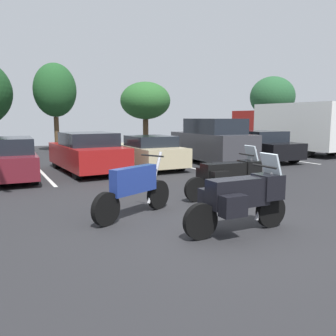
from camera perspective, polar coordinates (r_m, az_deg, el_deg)
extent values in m
cube|color=#262628|center=(6.83, 8.26, -10.00)|extent=(44.00, 44.00, 0.10)
cylinder|color=black|center=(7.00, 16.27, -6.68)|extent=(0.63, 0.13, 0.63)
cylinder|color=black|center=(6.09, 5.27, -8.61)|extent=(0.63, 0.13, 0.63)
cube|color=black|center=(6.41, 11.27, -3.88)|extent=(1.17, 0.40, 0.51)
cylinder|color=#B2B2B7|center=(6.83, 15.66, -3.52)|extent=(0.50, 0.08, 1.10)
cylinder|color=black|center=(6.70, 15.30, 0.27)|extent=(0.04, 0.62, 0.04)
cube|color=black|center=(6.83, 15.81, -2.86)|extent=(0.45, 0.47, 0.46)
cube|color=#B2C1CC|center=(6.80, 16.26, 0.68)|extent=(0.17, 0.44, 0.39)
cube|color=black|center=(6.51, 7.00, -4.81)|extent=(0.44, 0.25, 0.36)
cube|color=black|center=(5.98, 10.50, -6.05)|extent=(0.44, 0.25, 0.36)
cylinder|color=black|center=(9.63, 13.38, -2.60)|extent=(0.62, 0.15, 0.61)
cylinder|color=black|center=(8.74, 4.58, -3.50)|extent=(0.62, 0.15, 0.61)
cube|color=black|center=(9.09, 9.26, -0.54)|extent=(1.28, 0.50, 0.45)
cylinder|color=#B2B2B7|center=(9.49, 12.89, -0.29)|extent=(0.50, 0.10, 1.09)
cylinder|color=black|center=(9.40, 12.57, 2.13)|extent=(0.07, 0.62, 0.04)
cube|color=black|center=(9.50, 12.99, 0.00)|extent=(0.47, 0.53, 0.40)
cube|color=#B2C1CC|center=(9.48, 13.31, 2.40)|extent=(0.19, 0.45, 0.39)
cube|color=black|center=(9.21, 6.07, -1.02)|extent=(0.45, 0.26, 0.36)
cube|color=black|center=(8.61, 8.42, -1.70)|extent=(0.45, 0.26, 0.36)
cylinder|color=black|center=(8.05, -1.60, -4.33)|extent=(0.65, 0.40, 0.66)
cylinder|color=black|center=(6.90, -10.01, -6.56)|extent=(0.65, 0.40, 0.66)
cube|color=navy|center=(7.36, -5.53, -1.93)|extent=(1.18, 0.73, 0.55)
cylinder|color=#B2B2B7|center=(7.87, -2.16, -1.52)|extent=(0.49, 0.29, 1.13)
cylinder|color=black|center=(7.74, -2.56, 2.01)|extent=(0.30, 0.57, 0.04)
cube|color=silver|center=(13.41, -19.29, -1.16)|extent=(0.12, 4.70, 0.01)
cube|color=silver|center=(14.06, -7.71, -0.36)|extent=(0.12, 4.70, 0.01)
cube|color=silver|center=(15.22, 2.47, 0.36)|extent=(0.12, 4.70, 0.01)
cube|color=silver|center=(16.79, 10.99, 0.95)|extent=(0.12, 4.70, 0.01)
cube|color=silver|center=(18.66, 17.92, 1.42)|extent=(0.12, 4.70, 0.01)
cube|color=maroon|center=(13.24, -24.97, 0.85)|extent=(2.15, 4.74, 0.71)
cube|color=black|center=(12.75, -25.15, 3.33)|extent=(1.89, 2.32, 0.50)
cylinder|color=black|center=(14.85, -21.61, 0.80)|extent=(0.25, 0.63, 0.62)
cylinder|color=black|center=(11.72, -20.84, -0.99)|extent=(0.25, 0.63, 0.62)
cube|color=maroon|center=(13.87, -12.96, 1.97)|extent=(2.16, 4.63, 0.81)
cube|color=black|center=(13.60, -12.76, 4.59)|extent=(1.87, 2.21, 0.49)
cylinder|color=black|center=(15.18, -17.63, 1.23)|extent=(0.26, 0.68, 0.67)
cylinder|color=black|center=(15.61, -11.69, 1.63)|extent=(0.26, 0.68, 0.67)
cylinder|color=black|center=(12.21, -14.51, -0.25)|extent=(0.26, 0.68, 0.67)
cylinder|color=black|center=(12.74, -7.32, 0.29)|extent=(0.26, 0.68, 0.67)
cube|color=#C1B289|center=(14.65, -3.36, 2.24)|extent=(1.83, 4.24, 0.72)
cube|color=black|center=(14.29, -2.83, 4.39)|extent=(1.66, 1.84, 0.42)
cylinder|color=black|center=(15.72, -8.04, 1.65)|extent=(0.23, 0.61, 0.61)
cylinder|color=black|center=(16.29, -2.97, 1.95)|extent=(0.23, 0.61, 0.61)
cylinder|color=black|center=(13.06, -3.82, 0.40)|extent=(0.23, 0.61, 0.61)
cylinder|color=black|center=(13.74, 2.01, 0.79)|extent=(0.23, 0.61, 0.61)
cube|color=#38383D|center=(16.21, 7.00, 3.60)|extent=(2.09, 4.91, 1.14)
cube|color=black|center=(15.96, 7.50, 6.75)|extent=(1.84, 2.90, 0.66)
cylinder|color=black|center=(17.31, 1.93, 2.44)|extent=(0.25, 0.69, 0.68)
cylinder|color=black|center=(18.06, 6.46, 2.63)|extent=(0.25, 0.69, 0.68)
cylinder|color=black|center=(14.45, 7.61, 1.23)|extent=(0.25, 0.69, 0.68)
cylinder|color=black|center=(15.33, 12.66, 1.50)|extent=(0.25, 0.69, 0.68)
cube|color=black|center=(17.56, 14.41, 3.08)|extent=(2.11, 4.44, 0.71)
cube|color=black|center=(17.36, 14.90, 5.01)|extent=(1.84, 1.96, 0.50)
cylinder|color=black|center=(18.30, 9.49, 2.70)|extent=(0.26, 0.73, 0.72)
cylinder|color=black|center=(19.25, 13.57, 2.85)|extent=(0.26, 0.73, 0.72)
cylinder|color=black|center=(15.93, 15.37, 1.72)|extent=(0.26, 0.73, 0.72)
cylinder|color=black|center=(17.01, 19.64, 1.93)|extent=(0.26, 0.73, 0.72)
cube|color=#A51E19|center=(23.66, 14.16, 6.37)|extent=(2.61, 2.16, 2.13)
cube|color=white|center=(21.26, 21.00, 6.38)|extent=(2.82, 5.31, 2.49)
cylinder|color=black|center=(22.92, 12.30, 3.94)|extent=(0.36, 0.92, 0.90)
cylinder|color=black|center=(24.42, 15.98, 4.06)|extent=(0.36, 0.92, 0.90)
cylinder|color=black|center=(19.78, 21.50, 2.91)|extent=(0.36, 0.92, 0.90)
cylinder|color=black|center=(21.49, 25.01, 3.09)|extent=(0.36, 0.92, 0.90)
cylinder|color=#4C3823|center=(26.73, -3.63, 5.80)|extent=(0.41, 0.41, 1.94)
ellipsoid|color=#285B28|center=(26.74, -3.68, 10.82)|extent=(3.72, 3.72, 2.75)
cylinder|color=#4C3823|center=(32.11, 16.32, 6.05)|extent=(0.32, 0.32, 2.13)
ellipsoid|color=#23512D|center=(32.14, 16.53, 11.00)|extent=(3.79, 3.79, 3.42)
cylinder|color=#4C3823|center=(22.84, -17.54, 5.25)|extent=(0.29, 0.29, 2.11)
ellipsoid|color=#1E4C23|center=(22.88, -17.83, 11.91)|extent=(2.54, 2.54, 3.22)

